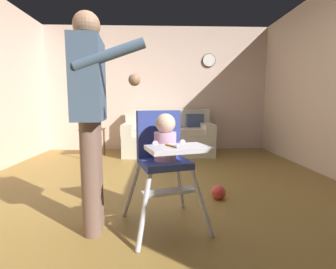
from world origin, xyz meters
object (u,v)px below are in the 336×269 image
(couch, at_px, (168,137))
(toy_ball, at_px, (219,192))
(sippy_cup, at_px, (94,126))
(wall_clock, at_px, (209,60))
(adult_standing, at_px, (91,112))
(high_chair, at_px, (164,149))
(side_table, at_px, (93,136))

(couch, relative_size, toy_ball, 11.56)
(couch, distance_m, sippy_cup, 1.41)
(wall_clock, bearing_deg, toy_ball, -98.73)
(couch, xyz_separation_m, wall_clock, (0.86, 0.48, 1.54))
(adult_standing, relative_size, wall_clock, 5.81)
(high_chair, xyz_separation_m, toy_ball, (0.57, 0.53, -0.55))
(sippy_cup, bearing_deg, toy_ball, -49.85)
(high_chair, bearing_deg, side_table, -171.57)
(couch, relative_size, side_table, 3.28)
(high_chair, distance_m, wall_clock, 3.74)
(couch, bearing_deg, toy_ball, 10.28)
(adult_standing, bearing_deg, high_chair, 0.37)
(high_chair, height_order, sippy_cup, high_chair)
(high_chair, distance_m, toy_ball, 0.96)
(toy_ball, bearing_deg, wall_clock, 81.27)
(couch, height_order, side_table, couch)
(side_table, bearing_deg, adult_standing, -75.15)
(adult_standing, xyz_separation_m, side_table, (-0.72, 2.72, -0.54))
(high_chair, height_order, side_table, high_chair)
(couch, xyz_separation_m, sippy_cup, (-1.37, -0.23, 0.24))
(wall_clock, bearing_deg, sippy_cup, -162.43)
(toy_ball, distance_m, side_table, 2.83)
(toy_ball, height_order, sippy_cup, sippy_cup)
(sippy_cup, bearing_deg, side_table, -180.00)
(sippy_cup, xyz_separation_m, wall_clock, (2.24, 0.71, 1.30))
(side_table, relative_size, sippy_cup, 5.20)
(couch, height_order, adult_standing, adult_standing)
(high_chair, bearing_deg, toy_ball, 116.26)
(adult_standing, distance_m, side_table, 2.87)
(high_chair, relative_size, sippy_cup, 9.26)
(high_chair, bearing_deg, wall_clock, 146.54)
(couch, relative_size, sippy_cup, 17.04)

